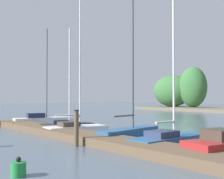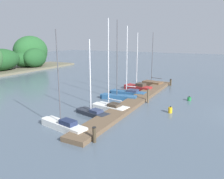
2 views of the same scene
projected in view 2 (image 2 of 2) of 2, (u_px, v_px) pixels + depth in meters
name	position (u px, v px, depth m)	size (l,w,h in m)	color
dock_pier	(136.00, 101.00, 23.68)	(21.81, 1.80, 0.35)	brown
sailboat_0	(63.00, 125.00, 16.66)	(1.72, 4.47, 7.20)	white
sailboat_1	(92.00, 111.00, 19.74)	(1.81, 3.58, 6.50)	#232833
sailboat_2	(110.00, 106.00, 21.29)	(1.78, 3.79, 8.30)	white
sailboat_3	(118.00, 96.00, 24.74)	(1.48, 4.17, 8.40)	#285684
sailboat_4	(128.00, 92.00, 26.90)	(1.29, 4.41, 7.91)	#285684
sailboat_5	(137.00, 87.00, 29.20)	(1.92, 3.84, 7.21)	maroon
sailboat_6	(152.00, 83.00, 32.09)	(1.88, 3.00, 7.30)	brown
mooring_piling_0	(94.00, 135.00, 14.53)	(0.26, 0.26, 1.05)	#3D3323
mooring_piling_1	(148.00, 96.00, 23.29)	(0.22, 0.22, 1.52)	brown
mooring_piling_2	(171.00, 82.00, 31.68)	(0.29, 0.29, 0.95)	#3D3323
channel_buoy_0	(170.00, 110.00, 20.32)	(0.36, 0.36, 0.64)	gold
channel_buoy_1	(189.00, 99.00, 24.27)	(0.39, 0.39, 0.51)	#23843D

